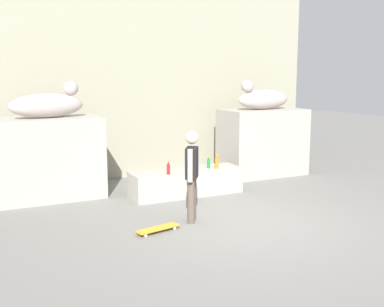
% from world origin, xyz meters
% --- Properties ---
extents(ground_plane, '(40.00, 40.00, 0.00)m').
position_xyz_m(ground_plane, '(0.00, 0.00, 0.00)').
color(ground_plane, slate).
extents(facade_wall, '(9.67, 0.60, 6.84)m').
position_xyz_m(facade_wall, '(0.00, 4.97, 3.42)').
color(facade_wall, '#9B9881').
rests_on(facade_wall, ground_plane).
extents(pedestal_left, '(2.22, 1.21, 1.76)m').
position_xyz_m(pedestal_left, '(-2.78, 3.42, 0.88)').
color(pedestal_left, '#A39E93').
rests_on(pedestal_left, ground_plane).
extents(pedestal_right, '(2.22, 1.21, 1.76)m').
position_xyz_m(pedestal_right, '(2.78, 3.42, 0.88)').
color(pedestal_right, '#A39E93').
rests_on(pedestal_right, ground_plane).
extents(statue_reclining_left, '(1.67, 0.81, 0.78)m').
position_xyz_m(statue_reclining_left, '(-2.74, 3.43, 2.04)').
color(statue_reclining_left, '#B6A59F').
rests_on(statue_reclining_left, pedestal_left).
extents(statue_reclining_right, '(1.64, 0.70, 0.78)m').
position_xyz_m(statue_reclining_right, '(2.74, 3.42, 2.04)').
color(statue_reclining_right, '#B6A59F').
rests_on(statue_reclining_right, pedestal_right).
extents(ledge_block, '(2.54, 0.74, 0.58)m').
position_xyz_m(ledge_block, '(0.00, 2.34, 0.29)').
color(ledge_block, '#A39E93').
rests_on(ledge_block, ground_plane).
extents(skater, '(0.37, 0.46, 1.67)m').
position_xyz_m(skater, '(-0.74, 0.55, 0.92)').
color(skater, brown).
rests_on(skater, ground_plane).
extents(skateboard, '(0.82, 0.37, 0.08)m').
position_xyz_m(skateboard, '(-1.53, 0.26, 0.06)').
color(skateboard, gold).
rests_on(skateboard, ground_plane).
extents(bottle_brown, '(0.06, 0.06, 0.32)m').
position_xyz_m(bottle_brown, '(0.41, 2.62, 0.71)').
color(bottle_brown, '#593314').
rests_on(bottle_brown, ledge_block).
extents(bottle_orange, '(0.08, 0.08, 0.32)m').
position_xyz_m(bottle_orange, '(0.68, 2.16, 0.71)').
color(bottle_orange, orange).
rests_on(bottle_orange, ledge_block).
extents(bottle_red, '(0.07, 0.07, 0.29)m').
position_xyz_m(bottle_red, '(-0.55, 2.07, 0.69)').
color(bottle_red, red).
rests_on(bottle_red, ledge_block).
extents(bottle_green, '(0.06, 0.06, 0.27)m').
position_xyz_m(bottle_green, '(0.53, 2.27, 0.69)').
color(bottle_green, '#1E722D').
rests_on(bottle_green, ledge_block).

